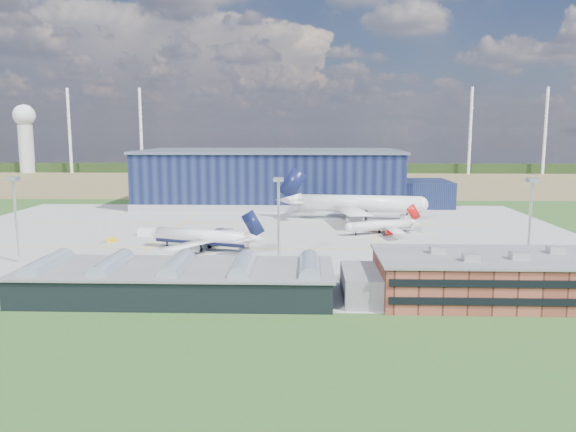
# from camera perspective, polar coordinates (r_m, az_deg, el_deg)

# --- Properties ---
(ground) EXTENTS (600.00, 600.00, 0.00)m
(ground) POSITION_cam_1_polar(r_m,az_deg,el_deg) (179.06, -3.68, -2.64)
(ground) COLOR #29531F
(ground) RESTS_ON ground
(apron) EXTENTS (220.00, 160.00, 0.08)m
(apron) POSITION_cam_1_polar(r_m,az_deg,el_deg) (188.83, -3.39, -2.04)
(apron) COLOR #969691
(apron) RESTS_ON ground
(farmland) EXTENTS (600.00, 220.00, 0.01)m
(farmland) POSITION_cam_1_polar(r_m,az_deg,el_deg) (396.69, -0.60, 3.57)
(farmland) COLOR olive
(farmland) RESTS_ON ground
(treeline) EXTENTS (600.00, 8.00, 8.00)m
(treeline) POSITION_cam_1_polar(r_m,az_deg,el_deg) (476.10, -0.18, 4.89)
(treeline) COLOR black
(treeline) RESTS_ON ground
(horizon_dressing) EXTENTS (440.20, 18.00, 70.00)m
(horizon_dressing) POSITION_cam_1_polar(r_m,az_deg,el_deg) (513.46, -22.29, 7.90)
(horizon_dressing) COLOR white
(horizon_dressing) RESTS_ON ground
(hangar) EXTENTS (145.00, 62.00, 26.10)m
(hangar) POSITION_cam_1_polar(r_m,az_deg,el_deg) (270.97, -1.17, 3.68)
(hangar) COLOR black
(hangar) RESTS_ON ground
(ops_building) EXTENTS (46.00, 23.00, 10.90)m
(ops_building) POSITION_cam_1_polar(r_m,az_deg,el_deg) (124.49, 19.57, -5.89)
(ops_building) COLOR brown
(ops_building) RESTS_ON ground
(glass_concourse) EXTENTS (78.00, 23.00, 8.60)m
(glass_concourse) POSITION_cam_1_polar(r_m,az_deg,el_deg) (121.29, -9.52, -6.41)
(glass_concourse) COLOR black
(glass_concourse) RESTS_ON ground
(light_mast_west) EXTENTS (2.60, 2.60, 23.00)m
(light_mast_west) POSITION_cam_1_polar(r_m,az_deg,el_deg) (165.28, -26.00, 0.98)
(light_mast_west) COLOR silver
(light_mast_west) RESTS_ON ground
(light_mast_center) EXTENTS (2.60, 2.60, 23.00)m
(light_mast_center) POSITION_cam_1_polar(r_m,az_deg,el_deg) (146.26, -0.98, 0.97)
(light_mast_center) COLOR silver
(light_mast_center) RESTS_ON ground
(light_mast_east) EXTENTS (2.60, 2.60, 23.00)m
(light_mast_east) POSITION_cam_1_polar(r_m,az_deg,el_deg) (157.05, 23.44, 0.78)
(light_mast_east) COLOR silver
(light_mast_east) RESTS_ON ground
(airliner_navy) EXTENTS (47.95, 47.43, 12.43)m
(airliner_navy) POSITION_cam_1_polar(r_m,az_deg,el_deg) (167.57, -8.81, -1.34)
(airliner_navy) COLOR silver
(airliner_navy) RESTS_ON ground
(airliner_red) EXTENTS (38.22, 37.87, 9.64)m
(airliner_red) POSITION_cam_1_polar(r_m,az_deg,el_deg) (193.55, 9.37, -0.44)
(airliner_red) COLOR silver
(airliner_red) RESTS_ON ground
(airliner_widebody) EXTENTS (67.26, 66.09, 19.85)m
(airliner_widebody) POSITION_cam_1_polar(r_m,az_deg,el_deg) (224.33, 7.20, 2.16)
(airliner_widebody) COLOR silver
(airliner_widebody) RESTS_ON ground
(gse_tug_b) EXTENTS (2.91, 3.67, 1.40)m
(gse_tug_b) POSITION_cam_1_polar(r_m,az_deg,el_deg) (186.42, -17.42, -2.36)
(gse_tug_b) COLOR yellow
(gse_tug_b) RESTS_ON ground
(gse_van_a) EXTENTS (6.42, 3.28, 2.70)m
(gse_van_a) POSITION_cam_1_polar(r_m,az_deg,el_deg) (194.46, -14.08, -1.58)
(gse_van_a) COLOR white
(gse_van_a) RESTS_ON ground
(gse_cart_a) EXTENTS (2.72, 3.21, 1.18)m
(gse_cart_a) POSITION_cam_1_polar(r_m,az_deg,el_deg) (224.30, 6.50, -0.24)
(gse_cart_a) COLOR white
(gse_cart_a) RESTS_ON ground
(gse_van_b) EXTENTS (3.59, 5.01, 2.09)m
(gse_van_b) POSITION_cam_1_polar(r_m,az_deg,el_deg) (226.75, 11.80, -0.15)
(gse_van_b) COLOR white
(gse_van_b) RESTS_ON ground
(gse_tug_c) EXTENTS (2.51, 3.27, 1.26)m
(gse_tug_c) POSITION_cam_1_polar(r_m,az_deg,el_deg) (228.09, 7.57, -0.10)
(gse_tug_c) COLOR yellow
(gse_tug_c) RESTS_ON ground
(gse_cart_b) EXTENTS (3.44, 3.36, 1.25)m
(gse_cart_b) POSITION_cam_1_polar(r_m,az_deg,el_deg) (199.08, -13.07, -1.52)
(gse_cart_b) COLOR white
(gse_cart_b) RESTS_ON ground
(gse_van_c) EXTENTS (5.07, 2.74, 2.35)m
(gse_van_c) POSITION_cam_1_polar(r_m,az_deg,el_deg) (138.98, 18.65, -5.89)
(gse_van_c) COLOR white
(gse_van_c) RESTS_ON ground
(airstair) EXTENTS (2.00, 4.51, 2.83)m
(airstair) POSITION_cam_1_polar(r_m,az_deg,el_deg) (145.33, -12.41, -4.91)
(airstair) COLOR white
(airstair) RESTS_ON ground
(car_a) EXTENTS (3.29, 1.66, 1.07)m
(car_a) POSITION_cam_1_polar(r_m,az_deg,el_deg) (139.52, 15.13, -5.95)
(car_a) COLOR #99999E
(car_a) RESTS_ON ground
(car_b) EXTENTS (3.45, 1.59, 1.10)m
(car_b) POSITION_cam_1_polar(r_m,az_deg,el_deg) (138.29, -0.71, -5.77)
(car_b) COLOR #99999E
(car_b) RESTS_ON ground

